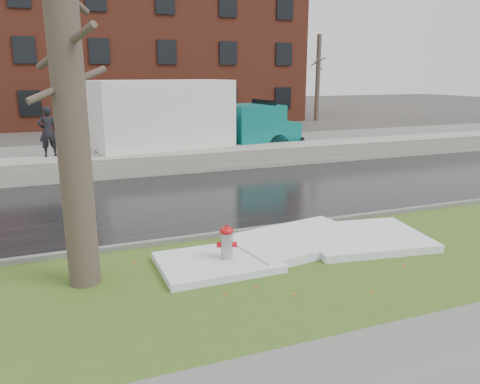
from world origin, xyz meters
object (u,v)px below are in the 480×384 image
object	(u,v)px
box_truck	(188,120)
tree	(68,89)
fire_hydrant	(227,244)
worker	(48,131)

from	to	relation	value
box_truck	tree	bearing A→B (deg)	-122.61
fire_hydrant	box_truck	xyz separation A→B (m)	(2.21, 10.74, 1.31)
tree	worker	distance (m)	9.86
box_truck	worker	size ratio (longest dim) A/B	5.79
fire_hydrant	tree	bearing A→B (deg)	-166.06
box_truck	worker	bearing A→B (deg)	-179.11
fire_hydrant	worker	world-z (taller)	worker
fire_hydrant	tree	xyz separation A→B (m)	(-2.58, 0.20, 2.90)
fire_hydrant	box_truck	size ratio (longest dim) A/B	0.08
box_truck	worker	world-z (taller)	box_truck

